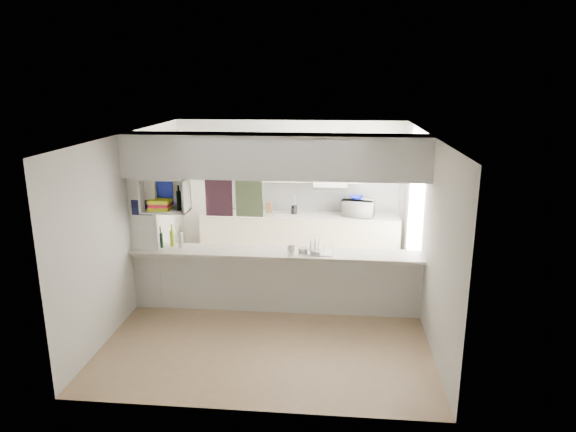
# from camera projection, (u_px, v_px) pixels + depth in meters

# --- Properties ---
(floor) EXTENTS (4.80, 4.80, 0.00)m
(floor) POSITION_uv_depth(u_px,v_px,m) (276.00, 310.00, 7.62)
(floor) COLOR #A37F5E
(floor) RESTS_ON ground
(ceiling) EXTENTS (4.80, 4.80, 0.00)m
(ceiling) POSITION_uv_depth(u_px,v_px,m) (274.00, 134.00, 6.94)
(ceiling) COLOR white
(ceiling) RESTS_ON wall_back
(wall_back) EXTENTS (4.20, 0.00, 4.20)m
(wall_back) POSITION_uv_depth(u_px,v_px,m) (290.00, 191.00, 9.59)
(wall_back) COLOR silver
(wall_back) RESTS_ON floor
(wall_left) EXTENTS (0.00, 4.80, 4.80)m
(wall_left) POSITION_uv_depth(u_px,v_px,m) (132.00, 222.00, 7.47)
(wall_left) COLOR silver
(wall_left) RESTS_ON floor
(wall_right) EXTENTS (0.00, 4.80, 4.80)m
(wall_right) POSITION_uv_depth(u_px,v_px,m) (426.00, 230.00, 7.09)
(wall_right) COLOR silver
(wall_right) RESTS_ON floor
(servery_partition) EXTENTS (4.20, 0.50, 2.60)m
(servery_partition) POSITION_uv_depth(u_px,v_px,m) (263.00, 201.00, 7.21)
(servery_partition) COLOR silver
(servery_partition) RESTS_ON floor
(cubby_shelf) EXTENTS (0.65, 0.35, 0.50)m
(cubby_shelf) POSITION_uv_depth(u_px,v_px,m) (165.00, 197.00, 7.26)
(cubby_shelf) COLOR white
(cubby_shelf) RESTS_ON bulkhead
(kitchen_run) EXTENTS (3.60, 0.63, 2.24)m
(kitchen_run) POSITION_uv_depth(u_px,v_px,m) (298.00, 219.00, 9.45)
(kitchen_run) COLOR beige
(kitchen_run) RESTS_ON floor
(microwave) EXTENTS (0.62, 0.49, 0.31)m
(microwave) POSITION_uv_depth(u_px,v_px,m) (359.00, 208.00, 9.25)
(microwave) COLOR white
(microwave) RESTS_ON bench_top
(bowl) EXTENTS (0.25, 0.25, 0.06)m
(bowl) POSITION_uv_depth(u_px,v_px,m) (356.00, 198.00, 9.21)
(bowl) COLOR #0E199D
(bowl) RESTS_ON microwave
(dish_rack) EXTENTS (0.43, 0.33, 0.22)m
(dish_rack) POSITION_uv_depth(u_px,v_px,m) (318.00, 247.00, 7.32)
(dish_rack) COLOR silver
(dish_rack) RESTS_ON breakfast_bar
(cup) EXTENTS (0.15, 0.15, 0.09)m
(cup) POSITION_uv_depth(u_px,v_px,m) (291.00, 249.00, 7.30)
(cup) COLOR white
(cup) RESTS_ON dish_rack
(wine_bottles) EXTENTS (0.37, 0.15, 0.35)m
(wine_bottles) POSITION_uv_depth(u_px,v_px,m) (171.00, 239.00, 7.54)
(wine_bottles) COLOR black
(wine_bottles) RESTS_ON breakfast_bar
(plastic_tubs) EXTENTS (0.49, 0.21, 0.07)m
(plastic_tubs) POSITION_uv_depth(u_px,v_px,m) (309.00, 251.00, 7.29)
(plastic_tubs) COLOR silver
(plastic_tubs) RESTS_ON breakfast_bar
(utensil_jar) EXTENTS (0.11, 0.11, 0.15)m
(utensil_jar) POSITION_uv_depth(u_px,v_px,m) (294.00, 210.00, 9.42)
(utensil_jar) COLOR black
(utensil_jar) RESTS_ON bench_top
(knife_block) EXTENTS (0.11, 0.09, 0.19)m
(knife_block) POSITION_uv_depth(u_px,v_px,m) (269.00, 208.00, 9.49)
(knife_block) COLOR brown
(knife_block) RESTS_ON bench_top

